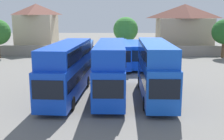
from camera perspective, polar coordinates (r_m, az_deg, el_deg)
name	(u,v)px	position (r m, az deg, el deg)	size (l,w,h in m)	color
ground	(114,63)	(42.62, 0.31, 1.37)	(140.00, 140.00, 0.00)	slate
depot_boundary_wall	(114,51)	(50.27, 0.40, 3.93)	(56.00, 0.50, 1.80)	gray
bus_1	(67,67)	(25.24, -9.02, 0.59)	(3.27, 11.66, 4.79)	blue
bus_2	(111,67)	(24.89, -0.29, 0.65)	(2.66, 11.03, 4.85)	blue
bus_3	(155,67)	(24.90, 8.77, 0.60)	(2.70, 11.19, 4.91)	blue
bus_4	(83,53)	(40.83, -5.89, 3.53)	(2.87, 10.73, 3.26)	blue
bus_5	(120,53)	(39.86, 1.65, 3.53)	(2.74, 11.65, 3.43)	blue
bus_6	(134,53)	(39.97, 4.53, 3.48)	(2.95, 10.28, 3.38)	blue
house_terrace_left	(37,27)	(58.88, -14.97, 8.38)	(7.48, 7.91, 9.33)	#C6B293
house_terrace_centre	(184,27)	(58.15, 14.39, 8.35)	(10.86, 6.80, 9.25)	tan
tree_behind_wall	(126,30)	(52.46, 2.78, 8.18)	(4.56, 4.56, 6.80)	brown
tree_right_of_lot	(224,32)	(51.27, 21.79, 7.19)	(4.16, 4.16, 6.50)	brown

